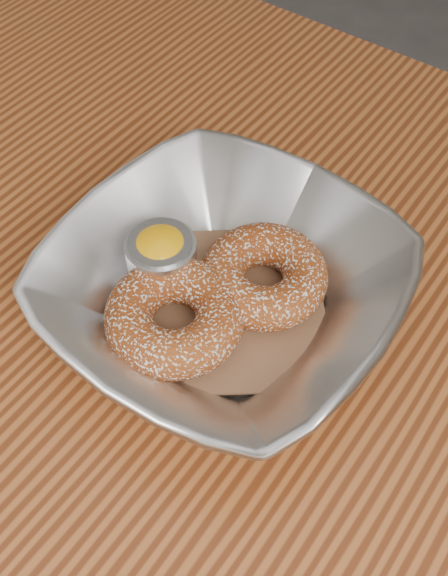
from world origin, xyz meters
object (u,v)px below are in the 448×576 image
Objects in this scene: serving_bowl at (224,288)px; donut_front at (175,316)px; donut_back at (264,276)px; ramekin at (162,258)px; table at (306,473)px.

donut_front is at bearing -110.83° from serving_bowl.
donut_back is 0.07m from donut_front.
ramekin reaches higher than donut_back.
donut_back is 1.79× the size of ramekin.
serving_bowl is 0.03m from donut_back.
ramekin reaches higher than table.
ramekin reaches higher than donut_front.
ramekin is at bearing -173.63° from serving_bowl.
donut_back reaches higher than table.
serving_bowl is at bearing -117.82° from donut_back.
serving_bowl reaches higher than donut_front.
serving_bowl is 0.05m from ramekin.
table is 0.17m from donut_front.
donut_front is at bearing -176.30° from table.
table is at bearing 3.70° from donut_front.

